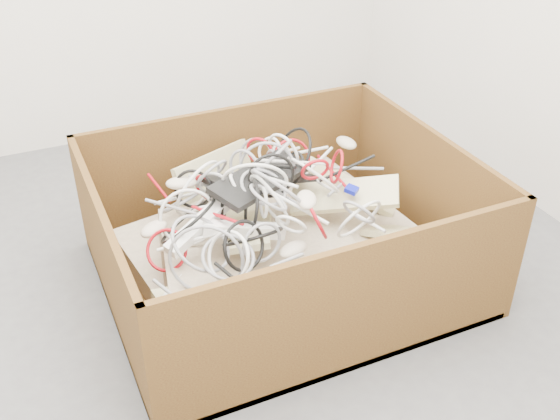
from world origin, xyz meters
name	(u,v)px	position (x,y,z in m)	size (l,w,h in m)	color
ground	(228,290)	(0.00, 0.00, 0.00)	(3.00, 3.00, 0.00)	#4D4D4F
cardboard_box	(277,252)	(0.20, -0.02, 0.13)	(1.31, 1.09, 0.52)	#391E0E
keyboard_pile	(285,215)	(0.24, 0.00, 0.28)	(1.14, 0.91, 0.37)	beige
mice_scatter	(259,198)	(0.14, 0.00, 0.37)	(1.02, 0.67, 0.18)	#C1B29B
power_strip_left	(199,225)	(-0.11, -0.08, 0.37)	(0.29, 0.05, 0.04)	white
power_strip_right	(244,230)	(0.02, -0.13, 0.35)	(0.28, 0.05, 0.04)	white
vga_plug	(352,190)	(0.50, -0.04, 0.35)	(0.04, 0.04, 0.02)	#0B13AB
cable_tangle	(253,197)	(0.10, -0.03, 0.40)	(1.02, 0.86, 0.39)	silver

